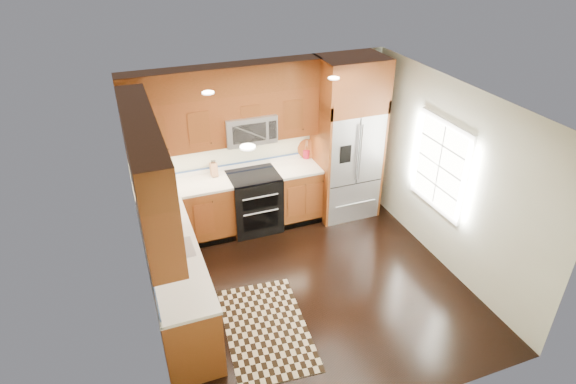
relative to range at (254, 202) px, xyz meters
name	(u,v)px	position (x,y,z in m)	size (l,w,h in m)	color
ground	(310,288)	(0.25, -1.67, -0.47)	(4.00, 4.00, 0.00)	black
wall_back	(262,143)	(0.25, 0.33, 0.83)	(4.00, 0.02, 2.60)	silver
wall_left	(143,240)	(-1.75, -1.67, 0.83)	(0.02, 4.00, 2.60)	silver
wall_right	(449,178)	(2.25, -1.67, 0.83)	(0.02, 4.00, 2.60)	silver
window	(440,166)	(2.23, -1.47, 0.93)	(0.04, 1.10, 1.30)	white
base_cabinets	(203,243)	(-0.98, -0.77, -0.02)	(2.85, 3.00, 0.90)	brown
countertop	(208,208)	(-0.84, -0.65, 0.45)	(2.86, 3.01, 0.04)	silver
upper_cabinets	(195,131)	(-0.90, -0.58, 1.56)	(2.85, 3.00, 1.15)	brown
range	(254,202)	(0.00, 0.00, 0.00)	(0.76, 0.67, 0.95)	black
microwave	(249,128)	(0.00, 0.13, 1.19)	(0.76, 0.40, 0.42)	#B2B2B7
refrigerator	(348,139)	(1.55, -0.04, 0.83)	(0.98, 0.75, 2.60)	#B2B2B7
sink_faucet	(168,246)	(-1.48, -1.44, 0.52)	(0.54, 0.44, 0.37)	#B2B2B7
rug	(266,328)	(-0.54, -2.16, -0.46)	(0.97, 1.61, 0.01)	black
knife_block	(214,169)	(-0.56, 0.20, 0.58)	(0.10, 0.13, 0.26)	#A77451
utensil_crock	(306,152)	(0.98, 0.27, 0.58)	(0.13, 0.13, 0.30)	#AC1531
cutting_board	(307,157)	(1.00, 0.27, 0.48)	(0.32, 0.32, 0.02)	brown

